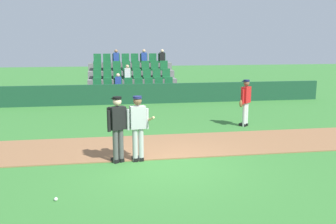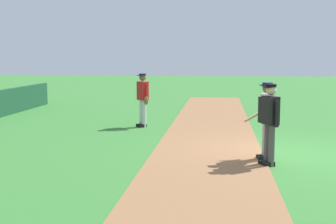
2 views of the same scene
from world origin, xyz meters
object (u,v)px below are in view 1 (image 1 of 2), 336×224
at_px(umpire_home_plate, 117,125).
at_px(baseball, 56,199).
at_px(runner_red_jersey, 245,101).
at_px(batter_grey_jersey, 138,126).

distance_m(umpire_home_plate, baseball, 2.80).
bearing_deg(runner_red_jersey, baseball, -136.73).
xyz_separation_m(batter_grey_jersey, umpire_home_plate, (-0.54, -0.01, 0.03)).
bearing_deg(runner_red_jersey, umpire_home_plate, -143.87).
relative_size(batter_grey_jersey, umpire_home_plate, 1.00).
distance_m(batter_grey_jersey, umpire_home_plate, 0.54).
relative_size(runner_red_jersey, baseball, 23.78).
distance_m(batter_grey_jersey, runner_red_jersey, 5.60).
height_order(batter_grey_jersey, runner_red_jersey, same).
bearing_deg(batter_grey_jersey, baseball, -129.25).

